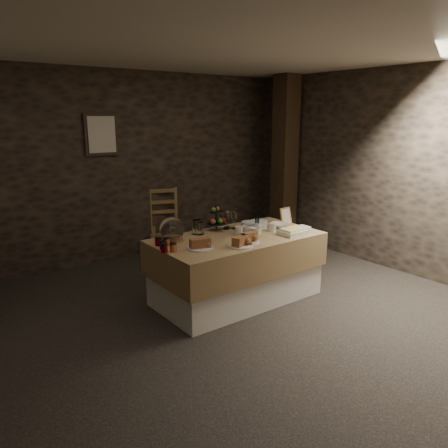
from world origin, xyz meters
TOP-DOWN VIEW (x-y plane):
  - ground_plane at (0.00, 0.00)m, footprint 5.50×5.00m
  - room_shell at (0.00, 0.00)m, footprint 5.52×5.02m
  - buffet_table at (0.47, 0.36)m, footprint 1.83×0.97m
  - chair at (0.66, 2.35)m, footprint 0.57×0.56m
  - timber_column at (2.51, 1.73)m, footprint 0.30×0.30m
  - framed_picture at (-0.15, 2.47)m, footprint 0.45×0.04m
  - plate_stack_a at (0.74, 0.48)m, footprint 0.19×0.19m
  - plate_stack_b at (0.91, 0.50)m, footprint 0.20×0.20m
  - cutlery_holder at (0.71, 0.31)m, footprint 0.10×0.10m
  - cup_a at (0.62, 0.36)m, footprint 0.14×0.14m
  - cup_b at (0.63, 0.23)m, footprint 0.13×0.13m
  - mug_c at (0.53, 0.40)m, footprint 0.09×0.09m
  - mug_d at (0.92, 0.29)m, footprint 0.08×0.08m
  - bowl at (1.10, 0.37)m, footprint 0.27×0.27m
  - cake_dome at (-0.17, 0.64)m, footprint 0.26×0.26m
  - fruit_stand at (0.45, 0.70)m, footprint 0.21×0.21m
  - bread_platter_left at (-0.10, 0.22)m, footprint 0.26×0.26m
  - bread_platter_center at (0.27, 0.05)m, footprint 0.26×0.26m
  - bread_platter_right at (0.40, 0.10)m, footprint 0.26×0.26m
  - jam_jars at (-0.38, 0.42)m, footprint 0.18×0.32m
  - tart_dish at (1.01, 0.05)m, footprint 0.30×0.22m
  - square_dish at (1.23, 0.12)m, footprint 0.14×0.14m
  - menu_frame at (1.29, 0.44)m, footprint 0.17×0.08m
  - storage_jar_a at (0.17, 0.70)m, footprint 0.10×0.10m
  - storage_jar_b at (0.19, 0.66)m, footprint 0.09×0.09m

SIDE VIEW (x-z plane):
  - ground_plane at x=0.00m, z-range -0.01..0.01m
  - buffet_table at x=0.47m, z-range 0.05..0.78m
  - chair at x=0.66m, z-range 0.05..0.79m
  - square_dish at x=1.23m, z-range 0.72..0.77m
  - bowl at x=1.10m, z-range 0.72..0.77m
  - tart_dish at x=1.01m, z-range 0.72..0.79m
  - jam_jars at x=-0.38m, z-range 0.72..0.80m
  - bread_platter_left at x=-0.10m, z-range 0.71..0.82m
  - bread_platter_center at x=0.27m, z-range 0.71..0.82m
  - bread_platter_right at x=0.40m, z-range 0.71..0.82m
  - plate_stack_b at x=0.91m, z-range 0.72..0.81m
  - mug_d at x=0.92m, z-range 0.72..0.81m
  - mug_c at x=0.53m, z-range 0.72..0.82m
  - cup_b at x=0.63m, z-range 0.72..0.82m
  - cup_a at x=0.62m, z-range 0.72..0.82m
  - plate_stack_a at x=0.74m, z-range 0.72..0.82m
  - cutlery_holder at x=0.71m, z-range 0.72..0.84m
  - storage_jar_b at x=0.19m, z-range 0.72..0.86m
  - storage_jar_a at x=0.17m, z-range 0.72..0.88m
  - menu_frame at x=1.29m, z-range 0.70..0.92m
  - cake_dome at x=-0.17m, z-range 0.70..0.96m
  - fruit_stand at x=0.45m, z-range 0.69..0.99m
  - timber_column at x=2.51m, z-range 0.00..2.60m
  - room_shell at x=0.00m, z-range 0.26..2.86m
  - framed_picture at x=-0.15m, z-range 1.47..2.02m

